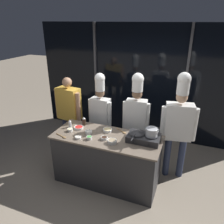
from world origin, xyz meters
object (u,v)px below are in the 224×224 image
(prep_bowl_scallions, at_px, (89,138))
(prep_bowl_ginger, at_px, (107,130))
(chef_line, at_px, (179,122))
(portable_stove, at_px, (144,138))
(squeeze_bottle_clear, at_px, (70,124))
(serving_spoon_solid, at_px, (63,137))
(chef_sous, at_px, (136,114))
(person_guest, at_px, (69,109))
(prep_bowl_noodles, at_px, (70,130))
(prep_bowl_garlic, at_px, (89,132))
(prep_bowl_mushrooms, at_px, (112,141))
(prep_bowl_onion, at_px, (78,137))
(prep_bowl_soy_glaze, at_px, (104,138))
(chef_head, at_px, (100,111))
(frying_pan, at_px, (137,132))
(serving_spoon_slotted, at_px, (123,132))
(squeeze_bottle_soy, at_px, (84,121))
(stock_pot, at_px, (152,132))
(prep_bowl_bell_pepper, at_px, (79,127))

(prep_bowl_scallions, bearing_deg, prep_bowl_ginger, 64.70)
(chef_line, bearing_deg, portable_stove, 35.91)
(squeeze_bottle_clear, distance_m, serving_spoon_solid, 0.37)
(chef_sous, bearing_deg, person_guest, -4.92)
(portable_stove, height_order, prep_bowl_noodles, portable_stove)
(prep_bowl_garlic, height_order, prep_bowl_scallions, prep_bowl_scallions)
(portable_stove, relative_size, chef_line, 0.26)
(prep_bowl_mushrooms, bearing_deg, prep_bowl_scallions, -175.91)
(portable_stove, height_order, prep_bowl_onion, portable_stove)
(person_guest, distance_m, chef_line, 2.20)
(prep_bowl_soy_glaze, relative_size, chef_head, 0.06)
(prep_bowl_soy_glaze, bearing_deg, serving_spoon_solid, -165.09)
(chef_head, bearing_deg, prep_bowl_onion, 93.85)
(serving_spoon_solid, distance_m, chef_sous, 1.38)
(frying_pan, distance_m, prep_bowl_onion, 0.97)
(squeeze_bottle_clear, relative_size, serving_spoon_slotted, 0.63)
(frying_pan, distance_m, squeeze_bottle_soy, 1.07)
(frying_pan, xyz_separation_m, prep_bowl_scallions, (-0.73, -0.28, -0.11))
(prep_bowl_soy_glaze, bearing_deg, chef_sous, 65.96)
(frying_pan, xyz_separation_m, person_guest, (-1.59, 0.52, -0.04))
(prep_bowl_garlic, bearing_deg, serving_spoon_slotted, 25.70)
(frying_pan, relative_size, prep_bowl_soy_glaze, 4.01)
(chef_sous, bearing_deg, serving_spoon_solid, 36.23)
(prep_bowl_noodles, xyz_separation_m, chef_head, (0.26, 0.73, 0.11))
(squeeze_bottle_soy, height_order, person_guest, person_guest)
(frying_pan, height_order, squeeze_bottle_clear, frying_pan)
(prep_bowl_noodles, bearing_deg, portable_stove, 6.69)
(prep_bowl_onion, distance_m, prep_bowl_garlic, 0.23)
(prep_bowl_garlic, xyz_separation_m, serving_spoon_solid, (-0.35, -0.26, -0.02))
(serving_spoon_slotted, height_order, person_guest, person_guest)
(chef_sous, bearing_deg, stock_pot, 119.98)
(prep_bowl_mushrooms, bearing_deg, prep_bowl_soy_glaze, 160.09)
(frying_pan, bearing_deg, prep_bowl_mushrooms, -143.24)
(squeeze_bottle_clear, relative_size, prep_bowl_onion, 1.41)
(chef_sous, bearing_deg, prep_bowl_onion, 43.27)
(prep_bowl_scallions, bearing_deg, prep_bowl_noodles, 163.76)
(frying_pan, height_order, person_guest, person_guest)
(prep_bowl_bell_pepper, relative_size, chef_line, 0.08)
(serving_spoon_slotted, bearing_deg, prep_bowl_mushrooms, -96.69)
(squeeze_bottle_clear, height_order, prep_bowl_onion, squeeze_bottle_clear)
(portable_stove, height_order, prep_bowl_bell_pepper, portable_stove)
(prep_bowl_bell_pepper, bearing_deg, chef_head, 73.77)
(prep_bowl_ginger, bearing_deg, squeeze_bottle_soy, 171.90)
(portable_stove, relative_size, person_guest, 0.31)
(chef_sous, bearing_deg, chef_line, 170.30)
(portable_stove, xyz_separation_m, squeeze_bottle_soy, (-1.18, 0.16, 0.02))
(stock_pot, relative_size, chef_line, 0.11)
(person_guest, bearing_deg, prep_bowl_mushrooms, 155.79)
(prep_bowl_garlic, distance_m, chef_line, 1.57)
(prep_bowl_noodles, xyz_separation_m, prep_bowl_bell_pepper, (0.09, 0.15, -0.01))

